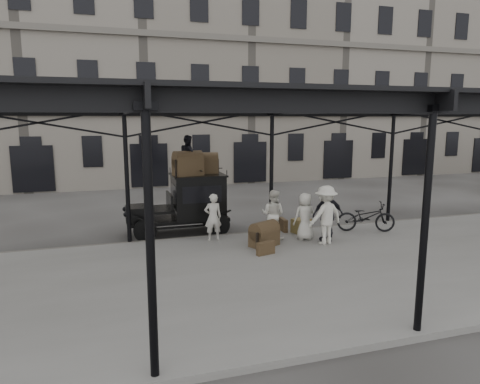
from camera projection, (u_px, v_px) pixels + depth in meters
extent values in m
plane|color=#383533|center=(293.00, 250.00, 13.74)|extent=(120.00, 120.00, 0.00)
cube|color=slate|center=(323.00, 268.00, 11.85)|extent=(28.00, 8.00, 0.15)
cylinder|color=black|center=(271.00, 176.00, 15.26)|extent=(0.14, 0.14, 4.30)
cylinder|color=black|center=(425.00, 229.00, 7.92)|extent=(0.14, 0.14, 4.30)
cube|color=black|center=(272.00, 110.00, 14.87)|extent=(22.00, 0.10, 0.45)
cube|color=black|center=(434.00, 101.00, 7.52)|extent=(22.00, 0.10, 0.45)
cube|color=black|center=(323.00, 100.00, 11.35)|extent=(22.50, 9.00, 0.08)
cube|color=silver|center=(323.00, 98.00, 11.34)|extent=(18.00, 7.00, 0.04)
cube|color=slate|center=(188.00, 77.00, 29.51)|extent=(64.00, 8.00, 14.00)
cylinder|color=black|center=(145.00, 231.00, 14.58)|extent=(0.80, 0.10, 0.80)
cylinder|color=black|center=(142.00, 221.00, 15.93)|extent=(0.80, 0.10, 0.80)
cylinder|color=black|center=(219.00, 225.00, 15.33)|extent=(0.80, 0.10, 0.80)
cylinder|color=black|center=(210.00, 216.00, 16.69)|extent=(0.80, 0.10, 0.80)
cube|color=black|center=(178.00, 219.00, 15.59)|extent=(3.60, 1.25, 0.12)
cube|color=black|center=(140.00, 214.00, 15.15)|extent=(0.90, 1.00, 0.55)
cube|color=black|center=(126.00, 214.00, 15.01)|extent=(0.06, 0.70, 0.55)
cube|color=black|center=(163.00, 209.00, 15.36)|extent=(0.70, 1.30, 0.10)
cube|color=black|center=(198.00, 197.00, 15.67)|extent=(1.80, 1.45, 1.55)
cube|color=black|center=(202.00, 195.00, 14.95)|extent=(1.40, 0.02, 0.60)
cube|color=black|center=(198.00, 175.00, 15.54)|extent=(1.90, 1.55, 0.06)
imported|color=beige|center=(213.00, 217.00, 14.17)|extent=(0.58, 0.39, 1.59)
imported|color=silver|center=(273.00, 214.00, 14.42)|extent=(1.02, 1.01, 1.67)
imported|color=beige|center=(305.00, 216.00, 14.29)|extent=(0.78, 0.51, 1.59)
imported|color=black|center=(328.00, 215.00, 14.06)|extent=(1.09, 0.55, 1.78)
imported|color=silver|center=(326.00, 215.00, 13.78)|extent=(1.36, 0.97, 1.91)
imported|color=black|center=(366.00, 217.00, 15.37)|extent=(2.16, 1.41, 1.07)
imported|color=black|center=(188.00, 155.00, 15.22)|extent=(0.65, 0.78, 1.42)
cube|color=olive|center=(301.00, 226.00, 15.26)|extent=(0.70, 0.60, 0.50)
cube|color=#4E3924|center=(283.00, 225.00, 15.49)|extent=(0.18, 0.61, 0.45)
cube|color=#4E3924|center=(266.00, 248.00, 12.78)|extent=(0.62, 0.30, 0.40)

